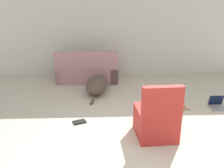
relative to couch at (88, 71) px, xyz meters
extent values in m
plane|color=#BCB29E|center=(0.99, -3.64, -0.28)|extent=(20.00, 20.00, 0.00)
cube|color=beige|center=(0.99, 0.60, 1.11)|extent=(7.54, 0.06, 2.77)
cube|color=#A3757A|center=(0.00, 0.04, -0.07)|extent=(1.67, 0.88, 0.42)
cube|color=#A3757A|center=(-0.01, -0.32, 0.37)|extent=(1.66, 0.18, 0.47)
cube|color=#A3757A|center=(0.73, 0.03, 0.00)|extent=(0.22, 0.85, 0.56)
cube|color=#A3757A|center=(-0.73, 0.06, 0.00)|extent=(0.22, 0.85, 0.56)
ellipsoid|color=#4C3D33|center=(0.27, -0.95, -0.07)|extent=(0.66, 1.12, 0.41)
sphere|color=black|center=(0.36, -0.36, -0.15)|extent=(0.30, 0.30, 0.26)
cylinder|color=#4C3D33|center=(0.17, -1.60, -0.25)|extent=(0.10, 0.27, 0.06)
ellipsoid|color=#BC7A47|center=(1.94, -2.01, -0.21)|extent=(0.39, 0.20, 0.13)
sphere|color=tan|center=(1.73, -1.97, -0.23)|extent=(0.11, 0.11, 0.10)
cylinder|color=#BC7A47|center=(2.17, -2.04, -0.27)|extent=(0.10, 0.04, 0.02)
cube|color=gray|center=(2.80, -2.04, -0.27)|extent=(0.32, 0.25, 0.02)
cube|color=gray|center=(2.80, -1.88, -0.14)|extent=(0.32, 0.07, 0.24)
cube|color=#0F1938|center=(2.80, -1.89, -0.14)|extent=(0.29, 0.06, 0.22)
cube|color=black|center=(-0.04, -2.52, -0.27)|extent=(0.27, 0.23, 0.02)
cube|color=#B72D28|center=(1.26, -3.03, -0.04)|extent=(0.66, 0.71, 0.47)
cube|color=#B72D28|center=(1.27, -3.32, 0.44)|extent=(0.62, 0.16, 0.49)
camera|label=1|loc=(0.38, -6.69, 1.86)|focal=40.00mm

